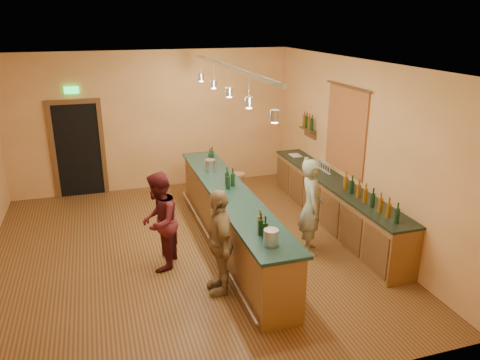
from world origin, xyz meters
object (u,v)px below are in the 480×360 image
object	(u,v)px
bartender	(311,207)
customer_b	(220,242)
back_counter	(334,203)
tasting_bar	(230,214)
customer_a	(159,222)
bar_stool	(238,180)

from	to	relation	value
bartender	customer_b	world-z (taller)	bartender
back_counter	customer_b	size ratio (longest dim) A/B	2.82
tasting_bar	customer_b	size ratio (longest dim) A/B	3.16
customer_a	customer_b	bearing A→B (deg)	59.68
bartender	customer_b	distance (m)	1.95
bar_stool	customer_a	bearing A→B (deg)	-130.10
bartender	customer_b	size ratio (longest dim) A/B	1.05
tasting_bar	customer_b	world-z (taller)	customer_b
bartender	tasting_bar	bearing A→B (deg)	82.97
back_counter	tasting_bar	distance (m)	2.16
tasting_bar	customer_a	bearing A→B (deg)	-163.48
bartender	customer_b	bearing A→B (deg)	130.80
back_counter	customer_a	xyz separation A→B (m)	(-3.43, -0.56, 0.32)
customer_a	customer_b	world-z (taller)	customer_a
back_counter	customer_b	world-z (taller)	customer_b
tasting_bar	customer_a	world-z (taller)	customer_a
customer_a	back_counter	bearing A→B (deg)	121.43
tasting_bar	bar_stool	bearing A→B (deg)	69.17
customer_a	tasting_bar	bearing A→B (deg)	128.65
bar_stool	back_counter	bearing A→B (deg)	-54.67
customer_b	bar_stool	bearing A→B (deg)	162.08
customer_a	customer_b	xyz separation A→B (m)	(0.74, -0.96, -0.00)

